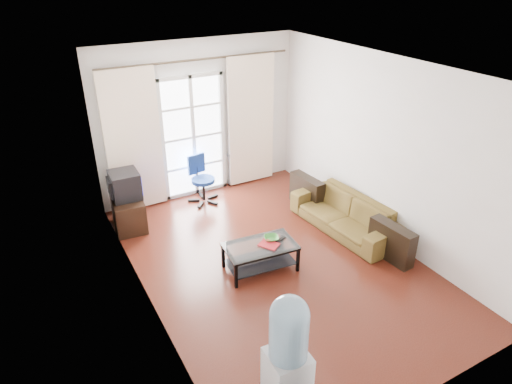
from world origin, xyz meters
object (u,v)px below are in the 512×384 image
sofa (345,214)px  water_cooler (287,371)px  crt_tv (124,185)px  coffee_table (260,254)px  tv_stand (129,213)px  task_chair (203,188)px

sofa → water_cooler: (-2.71, -2.54, 0.56)m
crt_tv → water_cooler: bearing=-84.5°
sofa → coffee_table: (-1.67, -0.27, -0.02)m
tv_stand → task_chair: 1.39m
tv_stand → crt_tv: bearing=93.8°
sofa → task_chair: 2.51m
tv_stand → crt_tv: size_ratio=1.41×
sofa → crt_tv: 3.46m
water_cooler → coffee_table: bearing=68.6°
crt_tv → task_chair: crt_tv is taller
task_chair → water_cooler: size_ratio=0.52×
sofa → tv_stand: sofa is taller
coffee_table → tv_stand: tv_stand is taller
sofa → task_chair: bearing=-145.9°
sofa → task_chair: (-1.58, 1.95, -0.02)m
tv_stand → coffee_table: bearing=-51.1°
sofa → task_chair: size_ratio=2.28×
tv_stand → task_chair: bearing=16.5°
sofa → coffee_table: bearing=-85.7°
coffee_table → crt_tv: bearing=121.9°
crt_tv → water_cooler: size_ratio=0.31×
task_chair → water_cooler: (-1.13, -4.50, 0.59)m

